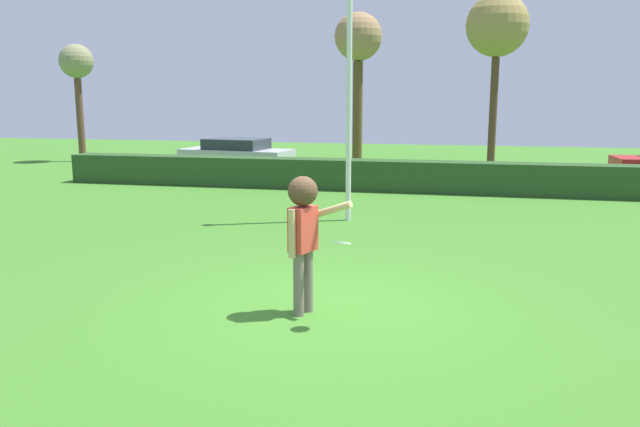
{
  "coord_description": "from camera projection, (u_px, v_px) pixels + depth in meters",
  "views": [
    {
      "loc": [
        1.68,
        -7.94,
        2.79
      ],
      "look_at": [
        -0.25,
        0.68,
        1.15
      ],
      "focal_mm": 35.21,
      "sensor_mm": 36.0,
      "label": 1
    }
  ],
  "objects": [
    {
      "name": "person",
      "position": [
        303.0,
        224.0,
        8.01
      ],
      "size": [
        0.84,
        0.53,
        1.81
      ],
      "color": "slate",
      "rests_on": "ground"
    },
    {
      "name": "frisbee",
      "position": [
        342.0,
        243.0,
        7.56
      ],
      "size": [
        0.22,
        0.22,
        0.09
      ],
      "color": "white"
    },
    {
      "name": "lamppost",
      "position": [
        349.0,
        58.0,
        13.79
      ],
      "size": [
        0.24,
        0.24,
        6.65
      ],
      "color": "silver",
      "rests_on": "ground"
    },
    {
      "name": "parked_car_silver",
      "position": [
        237.0,
        153.0,
        23.82
      ],
      "size": [
        4.41,
        2.31,
        1.25
      ],
      "color": "#B7B7BC",
      "rests_on": "ground"
    },
    {
      "name": "birch_tree",
      "position": [
        497.0,
        28.0,
        25.04
      ],
      "size": [
        2.49,
        2.49,
        6.86
      ],
      "color": "#533724",
      "rests_on": "ground"
    },
    {
      "name": "hedge_row",
      "position": [
        402.0,
        176.0,
        18.83
      ],
      "size": [
        21.68,
        0.9,
        0.92
      ],
      "primitive_type": "cube",
      "color": "#274820",
      "rests_on": "ground"
    },
    {
      "name": "bare_elm_tree",
      "position": [
        77.0,
        67.0,
        27.03
      ],
      "size": [
        1.45,
        1.45,
        5.04
      ],
      "color": "brown",
      "rests_on": "ground"
    },
    {
      "name": "ground_plane",
      "position": [
        327.0,
        306.0,
        8.49
      ],
      "size": [
        60.0,
        60.0,
        0.0
      ],
      "primitive_type": "plane",
      "color": "#3B7625"
    },
    {
      "name": "willow_tree",
      "position": [
        358.0,
        43.0,
        26.77
      ],
      "size": [
        2.04,
        2.04,
        6.35
      ],
      "color": "brown",
      "rests_on": "ground"
    }
  ]
}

